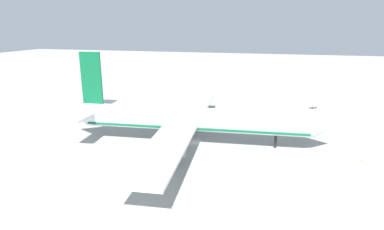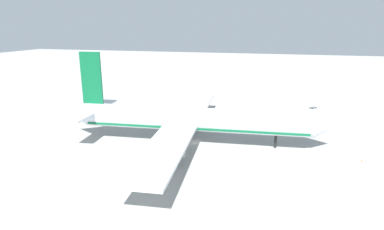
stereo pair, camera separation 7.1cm
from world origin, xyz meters
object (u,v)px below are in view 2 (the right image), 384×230
Objects in this scene: airliner at (189,120)px; traffic_cone_1 at (362,161)px; traffic_cone_0 at (113,109)px; baggage_cart_1 at (313,108)px; traffic_cone_3 at (307,119)px.

airliner reaches higher than traffic_cone_1.
traffic_cone_1 is at bearing -3.09° from airliner.
traffic_cone_1 is (81.59, -29.50, 0.00)m from traffic_cone_0.
traffic_cone_0 is at bearing -163.60° from baggage_cart_1.
airliner is at bearing -136.35° from traffic_cone_3.
traffic_cone_1 is 1.00× the size of traffic_cone_3.
airliner is at bearing -126.95° from baggage_cart_1.
traffic_cone_1 reaches higher than baggage_cart_1.
baggage_cart_1 is 52.03m from traffic_cone_1.
traffic_cone_0 is 1.00× the size of traffic_cone_3.
traffic_cone_1 is at bearing -19.88° from traffic_cone_0.
traffic_cone_0 reaches higher than baggage_cart_1.
airliner is 139.97× the size of traffic_cone_1.
traffic_cone_1 is at bearing -83.01° from baggage_cart_1.
airliner is 139.97× the size of traffic_cone_0.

